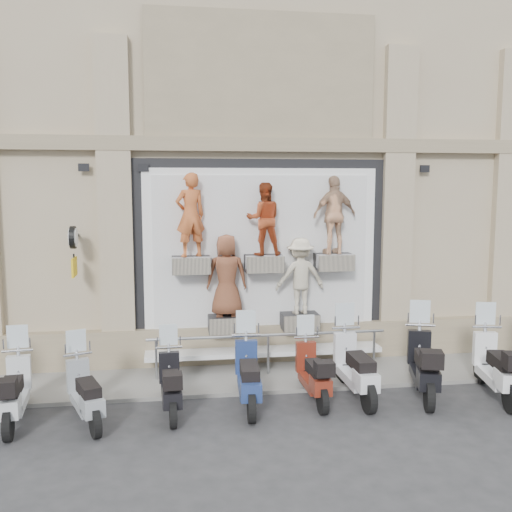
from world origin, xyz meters
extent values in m
plane|color=#2E2E31|center=(0.00, 0.00, 0.00)|extent=(90.00, 90.00, 0.00)
cube|color=gray|center=(0.00, 2.10, 0.04)|extent=(16.00, 2.20, 0.08)
cube|color=black|center=(0.00, 2.96, 2.40)|extent=(5.60, 0.10, 4.30)
cube|color=white|center=(0.00, 2.90, 2.40)|extent=(5.10, 0.06, 3.90)
cube|color=white|center=(0.00, 2.86, 2.40)|extent=(4.70, 0.04, 3.60)
cube|color=white|center=(0.00, 2.55, 0.42)|extent=(5.10, 0.75, 0.10)
cube|color=#28282B|center=(-1.55, 2.59, 2.33)|extent=(0.80, 0.50, 0.35)
imported|color=orange|center=(-1.55, 2.59, 3.37)|extent=(0.73, 0.59, 1.75)
cube|color=#28282B|center=(0.00, 2.59, 2.33)|extent=(0.80, 0.50, 0.35)
imported|color=maroon|center=(0.00, 2.59, 3.27)|extent=(0.77, 0.61, 1.54)
cube|color=#28282B|center=(1.55, 2.59, 2.33)|extent=(0.80, 0.50, 0.35)
imported|color=tan|center=(1.55, 2.59, 3.35)|extent=(1.06, 0.61, 1.69)
cube|color=#28282B|center=(-0.80, 2.59, 1.02)|extent=(0.80, 0.50, 0.35)
imported|color=brown|center=(-0.80, 2.59, 2.08)|extent=(0.88, 0.59, 1.76)
cube|color=#28282B|center=(0.80, 2.59, 1.02)|extent=(0.80, 0.50, 0.35)
imported|color=beige|center=(0.80, 2.59, 2.03)|extent=(1.11, 0.69, 1.66)
cube|color=black|center=(-3.90, 2.72, 2.95)|extent=(0.06, 0.56, 0.06)
cylinder|color=black|center=(-3.90, 2.45, 2.95)|extent=(0.10, 0.46, 0.46)
cube|color=yellow|center=(-3.90, 2.45, 2.35)|extent=(0.04, 0.50, 0.38)
camera|label=1|loc=(-1.97, -9.33, 4.04)|focal=40.00mm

